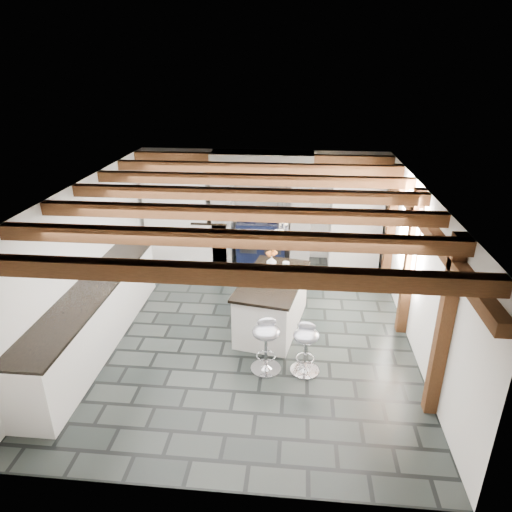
# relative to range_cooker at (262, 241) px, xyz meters

# --- Properties ---
(ground) EXTENTS (6.00, 6.00, 0.00)m
(ground) POSITION_rel_range_cooker_xyz_m (0.00, -2.68, -0.47)
(ground) COLOR black
(ground) RESTS_ON ground
(room_shell) EXTENTS (6.00, 6.03, 6.00)m
(room_shell) POSITION_rel_range_cooker_xyz_m (-0.61, -1.26, 0.60)
(room_shell) COLOR white
(room_shell) RESTS_ON ground
(range_cooker) EXTENTS (1.00, 0.63, 0.99)m
(range_cooker) POSITION_rel_range_cooker_xyz_m (0.00, 0.00, 0.00)
(range_cooker) COLOR black
(range_cooker) RESTS_ON ground
(kitchen_island) EXTENTS (1.18, 1.83, 1.12)m
(kitchen_island) POSITION_rel_range_cooker_xyz_m (0.38, -2.53, -0.04)
(kitchen_island) COLOR white
(kitchen_island) RESTS_ON ground
(bar_stool_near) EXTENTS (0.42, 0.42, 0.74)m
(bar_stool_near) POSITION_rel_range_cooker_xyz_m (0.91, -3.66, -0.01)
(bar_stool_near) COLOR silver
(bar_stool_near) RESTS_ON ground
(bar_stool_far) EXTENTS (0.47, 0.47, 0.78)m
(bar_stool_far) POSITION_rel_range_cooker_xyz_m (0.37, -3.67, 0.02)
(bar_stool_far) COLOR silver
(bar_stool_far) RESTS_ON ground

